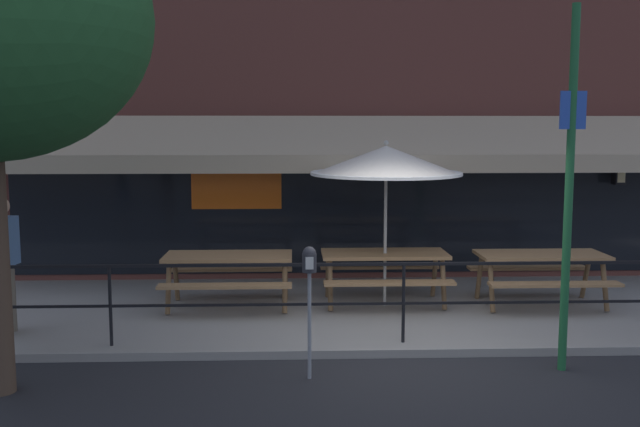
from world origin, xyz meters
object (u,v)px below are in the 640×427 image
picnic_table_centre (384,263)px  street_sign_pole (569,187)px  pedestrian_walking (3,258)px  picnic_table_right (541,264)px  patio_umbrella_centre (386,161)px  picnic_table_left (229,266)px  parking_meter_near (309,272)px

picnic_table_centre → street_sign_pole: (1.64, -2.62, 1.32)m
picnic_table_centre → pedestrian_walking: pedestrian_walking is taller
picnic_table_right → pedestrian_walking: (-7.12, -1.14, 0.35)m
pedestrian_walking → picnic_table_centre: bearing=15.0°
patio_umbrella_centre → street_sign_pole: size_ratio=0.60×
patio_umbrella_centre → street_sign_pole: 3.02m
picnic_table_left → pedestrian_walking: size_ratio=1.05×
picnic_table_centre → patio_umbrella_centre: patio_umbrella_centre is taller
parking_meter_near → picnic_table_centre: bearing=67.7°
street_sign_pole → pedestrian_walking: bearing=168.7°
picnic_table_centre → parking_meter_near: (-1.15, -2.79, 0.44)m
pedestrian_walking → street_sign_pole: (6.53, -1.30, 0.97)m
picnic_table_left → pedestrian_walking: bearing=-155.5°
pedestrian_walking → parking_meter_near: pedestrian_walking is taller
picnic_table_right → parking_meter_near: (-3.38, -2.62, 0.44)m
picnic_table_right → street_sign_pole: bearing=-103.8°
picnic_table_right → patio_umbrella_centre: 2.68m
patio_umbrella_centre → pedestrian_walking: bearing=-165.9°
picnic_table_right → parking_meter_near: parking_meter_near is taller
parking_meter_near → street_sign_pole: 2.92m
patio_umbrella_centre → parking_meter_near: (-1.15, -2.71, -1.03)m
picnic_table_centre → pedestrian_walking: (-4.89, -1.31, 0.35)m
patio_umbrella_centre → street_sign_pole: bearing=-57.2°
patio_umbrella_centre → parking_meter_near: bearing=-112.9°
picnic_table_centre → patio_umbrella_centre: bearing=-90.0°
picnic_table_left → street_sign_pole: street_sign_pole is taller
picnic_table_centre → street_sign_pole: size_ratio=0.46×
patio_umbrella_centre → street_sign_pole: street_sign_pole is taller
picnic_table_centre → street_sign_pole: 3.36m
picnic_table_left → picnic_table_centre: 2.24m
pedestrian_walking → parking_meter_near: size_ratio=1.20×
street_sign_pole → picnic_table_centre: bearing=122.0°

